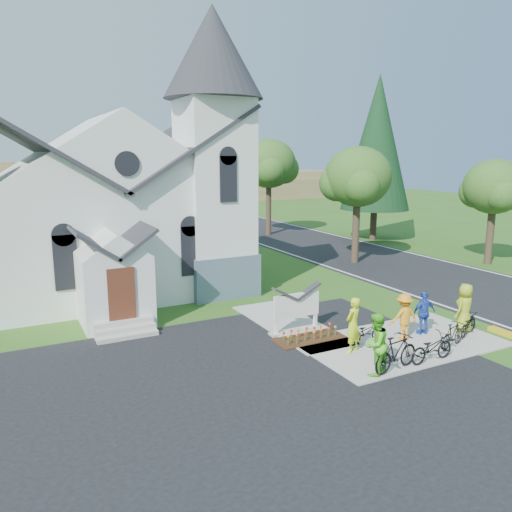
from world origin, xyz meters
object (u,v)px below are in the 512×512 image
cyclist_0 (353,325)px  cyclist_1 (375,344)px  bike_1 (396,353)px  bike_4 (468,324)px  cyclist_4 (465,308)px  bike_2 (366,332)px  church_sign (296,306)px  cyclist_2 (424,313)px  bike_3 (453,335)px  bike_0 (432,348)px  cyclist_3 (404,316)px

cyclist_0 → cyclist_1: size_ratio=0.98×
bike_1 → bike_4: bike_1 is taller
cyclist_0 → cyclist_4: cyclist_0 is taller
bike_1 → bike_2: 2.36m
church_sign → cyclist_0: bearing=-76.4°
cyclist_0 → cyclist_2: cyclist_0 is taller
church_sign → bike_1: 4.50m
cyclist_2 → bike_2: bearing=1.8°
bike_2 → bike_4: 4.01m
bike_2 → bike_3: 2.90m
cyclist_2 → church_sign: bearing=-23.2°
bike_2 → cyclist_4: size_ratio=0.83×
bike_1 → bike_4: (4.57, 1.16, -0.17)m
church_sign → cyclist_1: cyclist_1 is taller
cyclist_2 → bike_2: (-2.44, 0.26, -0.41)m
bike_1 → cyclist_4: (4.66, 1.45, 0.35)m
cyclist_2 → cyclist_0: bearing=10.4°
cyclist_1 → bike_4: bearing=171.1°
cyclist_1 → bike_3: 3.85m
bike_0 → cyclist_1: bearing=85.3°
bike_1 → cyclist_2: (3.15, 1.98, 0.24)m
bike_0 → bike_1: (-1.50, 0.00, 0.11)m
cyclist_3 → cyclist_1: bearing=40.9°
church_sign → bike_0: size_ratio=1.25×
cyclist_0 → bike_1: cyclist_0 is taller
bike_2 → cyclist_3: size_ratio=0.91×
cyclist_3 → bike_4: size_ratio=1.10×
church_sign → bike_1: (0.85, -4.40, -0.41)m
cyclist_1 → cyclist_2: (3.90, 1.88, -0.15)m
bike_0 → bike_3: (1.55, 0.54, -0.02)m
bike_1 → cyclist_3: 2.88m
church_sign → bike_2: church_sign is taller
bike_1 → church_sign: bearing=2.4°
bike_4 → bike_0: bearing=87.5°
cyclist_0 → cyclist_3: cyclist_0 is taller
bike_1 → bike_0: bearing=-98.5°
cyclist_1 → cyclist_2: 4.33m
cyclist_0 → cyclist_4: bearing=155.2°
bike_1 → cyclist_2: bearing=-66.4°
bike_0 → cyclist_3: cyclist_3 is taller
cyclist_1 → cyclist_2: bearing=-174.4°
bike_0 → cyclist_2: cyclist_2 is taller
church_sign → cyclist_1: bearing=-88.7°
bike_3 → bike_4: (1.52, 0.63, -0.04)m
cyclist_1 → cyclist_2: size_ratio=1.18×
bike_2 → cyclist_0: bearing=114.1°
cyclist_1 → cyclist_3: cyclist_1 is taller
cyclist_0 → cyclist_2: 3.38m
cyclist_4 → bike_2: bearing=-22.5°
bike_0 → bike_4: bike_0 is taller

